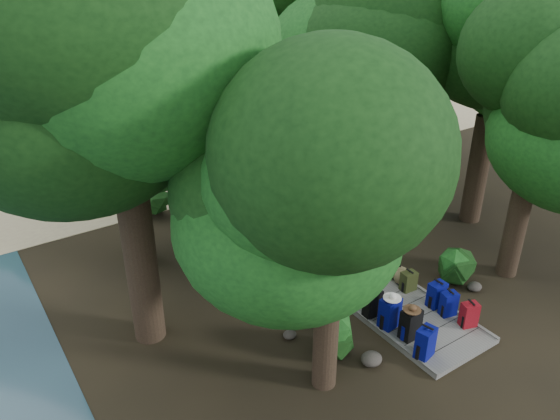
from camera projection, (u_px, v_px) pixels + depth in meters
ground at (323, 256)px, 15.13m from camera, size 120.00×120.00×0.00m
sand_beach at (124, 113)px, 26.96m from camera, size 40.00×22.00×0.02m
boardwalk at (302, 239)px, 15.84m from camera, size 2.00×12.00×0.12m
backpack_left_a at (426, 341)px, 11.22m from camera, size 0.47×0.38×0.77m
backpack_left_b at (411, 323)px, 11.75m from camera, size 0.44×0.32×0.78m
backpack_left_c at (390, 311)px, 12.06m from camera, size 0.48×0.37×0.82m
backpack_left_d at (352, 288)px, 13.09m from camera, size 0.37×0.27×0.55m
backpack_right_a at (469, 313)px, 12.14m from camera, size 0.42×0.35×0.65m
backpack_right_b at (449, 303)px, 12.49m from camera, size 0.41×0.33×0.65m
backpack_right_c at (437, 293)px, 12.78m from camera, size 0.41×0.29×0.69m
backpack_right_d at (409, 280)px, 13.38m from camera, size 0.38×0.29×0.55m
duffel_right_khaki at (395, 271)px, 13.89m from camera, size 0.51×0.63×0.37m
duffel_right_black at (377, 262)px, 14.27m from camera, size 0.61×0.75×0.41m
suitcase_on_boardwalk at (373, 304)px, 12.45m from camera, size 0.43×0.25×0.66m
lone_suitcase_on_sand at (202, 153)px, 21.23m from camera, size 0.43×0.25×0.66m
hat_brown at (412, 308)px, 11.48m from camera, size 0.38×0.38×0.12m
hat_white at (393, 295)px, 11.78m from camera, size 0.40×0.40×0.13m
kayak at (90, 159)px, 21.05m from camera, size 1.76×3.58×0.35m
sun_lounger at (224, 129)px, 23.95m from camera, size 0.90×1.86×0.57m
tree_right_a at (536, 138)px, 12.69m from camera, size 4.48×4.48×7.47m
tree_right_b at (494, 79)px, 15.07m from camera, size 4.93×4.93×8.80m
tree_right_c at (375, 66)px, 16.85m from camera, size 4.99×4.99×8.64m
tree_right_d at (383, 26)px, 18.84m from camera, size 5.57×5.57×10.21m
tree_right_e at (287, 36)px, 20.49m from camera, size 5.02×5.02×9.04m
tree_right_f at (316, 3)px, 22.41m from camera, size 6.03×6.03×10.78m
tree_left_a at (331, 231)px, 9.31m from camera, size 4.15×4.15×6.92m
tree_left_b at (123, 129)px, 9.99m from camera, size 5.32×5.32×9.58m
tree_left_c at (131, 137)px, 13.28m from camera, size 4.10×4.10×7.13m
tree_back_a at (90, 25)px, 24.05m from camera, size 5.02×5.02×8.69m
tree_back_c at (217, 9)px, 27.33m from camera, size 5.07×5.07×9.12m
palm_right_a at (280, 57)px, 19.19m from camera, size 4.78×4.78×8.15m
palm_right_b at (254, 30)px, 23.77m from camera, size 4.33×4.33×8.36m
palm_right_c at (191, 53)px, 23.46m from camera, size 4.23×4.23×6.74m
palm_left_a at (85, 107)px, 16.65m from camera, size 4.10×4.10×6.52m
rock_left_a at (372, 359)px, 11.30m from camera, size 0.46×0.41×0.25m
rock_left_b at (290, 335)px, 12.05m from camera, size 0.31×0.28×0.17m
rock_left_c at (285, 263)px, 14.52m from camera, size 0.55×0.50×0.30m
rock_left_d at (202, 227)px, 16.46m from camera, size 0.29×0.26×0.16m
rock_right_a at (475, 287)px, 13.64m from camera, size 0.38×0.34×0.21m
rock_right_b at (405, 243)px, 15.52m from camera, size 0.44×0.40×0.24m
rock_right_c at (330, 221)px, 16.77m from camera, size 0.31×0.28×0.17m
rock_right_d at (309, 181)px, 19.28m from camera, size 0.57×0.51×0.31m
shrub_left_a at (339, 340)px, 11.34m from camera, size 1.02×1.02×0.92m
shrub_left_b at (236, 252)px, 14.63m from camera, size 0.77×0.77×0.70m
shrub_left_c at (153, 202)px, 17.07m from camera, size 1.04×1.04×0.93m
shrub_right_a at (453, 263)px, 13.85m from camera, size 1.13×1.13×1.01m
shrub_right_b at (341, 182)px, 17.96m from camera, size 1.47×1.47×1.32m
shrub_right_c at (266, 162)px, 20.28m from camera, size 0.83×0.83×0.75m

